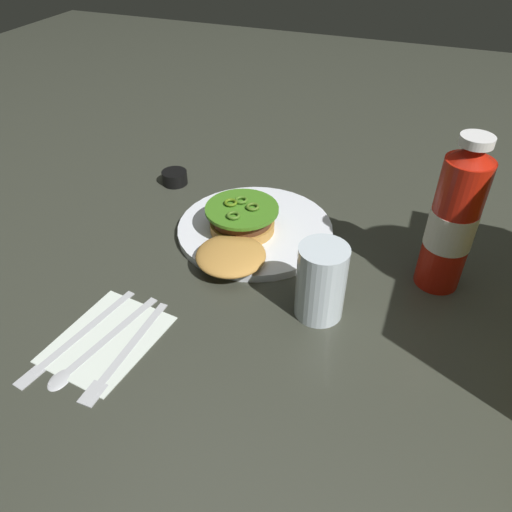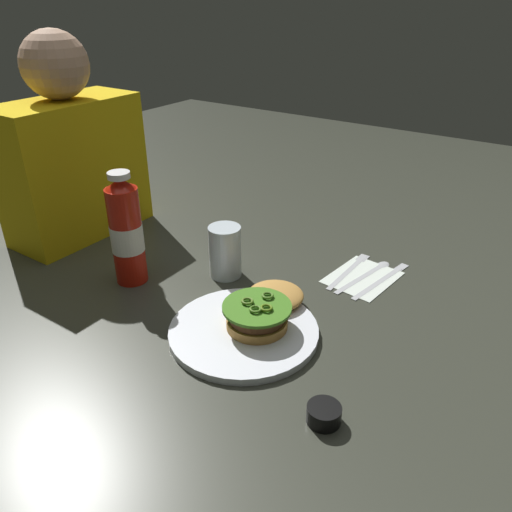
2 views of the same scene
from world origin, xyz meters
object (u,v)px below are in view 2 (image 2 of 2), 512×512
object	(u,v)px
burger_sandwich	(264,308)
spoon_utensil	(370,271)
napkin	(362,277)
diner_person	(71,154)
fork_utensil	(352,267)
butter_knife	(384,277)
water_glass	(225,252)
ketchup_bottle	(126,232)
condiment_cup	(324,414)
dinner_plate	(244,331)

from	to	relation	value
burger_sandwich	spoon_utensil	size ratio (longest dim) A/B	1.08
napkin	diner_person	world-z (taller)	diner_person
burger_sandwich	fork_utensil	size ratio (longest dim) A/B	1.11
butter_knife	diner_person	bearing A→B (deg)	105.50
water_glass	spoon_utensil	bearing A→B (deg)	-54.46
water_glass	fork_utensil	distance (m)	0.29
burger_sandwich	ketchup_bottle	bearing A→B (deg)	95.30
burger_sandwich	diner_person	world-z (taller)	diner_person
butter_knife	burger_sandwich	bearing A→B (deg)	155.43
condiment_cup	water_glass	bearing A→B (deg)	55.68
butter_knife	fork_utensil	bearing A→B (deg)	88.77
dinner_plate	ketchup_bottle	bearing A→B (deg)	86.06
ketchup_bottle	napkin	xyz separation A→B (m)	(0.29, -0.41, -0.11)
spoon_utensil	fork_utensil	size ratio (longest dim) A/B	1.02
ketchup_bottle	napkin	distance (m)	0.52
water_glass	burger_sandwich	bearing A→B (deg)	-121.07
fork_utensil	diner_person	xyz separation A→B (m)	(-0.21, 0.67, 0.20)
ketchup_bottle	butter_knife	xyz separation A→B (m)	(0.31, -0.46, -0.11)
dinner_plate	burger_sandwich	size ratio (longest dim) A/B	1.31
dinner_plate	butter_knife	world-z (taller)	dinner_plate
butter_knife	diner_person	distance (m)	0.80
burger_sandwich	spoon_utensil	bearing A→B (deg)	-17.81
napkin	spoon_utensil	distance (m)	0.03
condiment_cup	spoon_utensil	world-z (taller)	condiment_cup
dinner_plate	water_glass	distance (m)	0.23
spoon_utensil	diner_person	size ratio (longest dim) A/B	0.40
napkin	diner_person	distance (m)	0.76
napkin	spoon_utensil	bearing A→B (deg)	-11.74
burger_sandwich	butter_knife	bearing A→B (deg)	-24.57
water_glass	fork_utensil	xyz separation A→B (m)	(0.18, -0.22, -0.05)
butter_knife	fork_utensil	xyz separation A→B (m)	(0.00, 0.08, -0.00)
burger_sandwich	fork_utensil	distance (m)	0.29
napkin	spoon_utensil	xyz separation A→B (m)	(0.03, -0.01, 0.00)
condiment_cup	butter_knife	world-z (taller)	condiment_cup
napkin	spoon_utensil	size ratio (longest dim) A/B	0.81
diner_person	water_glass	bearing A→B (deg)	-86.61
water_glass	condiment_cup	world-z (taller)	water_glass
water_glass	butter_knife	distance (m)	0.36
dinner_plate	ketchup_bottle	world-z (taller)	ketchup_bottle
condiment_cup	fork_utensil	size ratio (longest dim) A/B	0.27
ketchup_bottle	water_glass	world-z (taller)	ketchup_bottle
napkin	ketchup_bottle	bearing A→B (deg)	125.26
dinner_plate	condiment_cup	bearing A→B (deg)	-115.42
dinner_plate	condiment_cup	xyz separation A→B (m)	(-0.10, -0.22, 0.01)
burger_sandwich	diner_person	xyz separation A→B (m)	(0.08, 0.62, 0.17)
napkin	fork_utensil	world-z (taller)	fork_utensil
ketchup_bottle	spoon_utensil	world-z (taller)	ketchup_bottle
burger_sandwich	water_glass	size ratio (longest dim) A/B	1.81
fork_utensil	dinner_plate	bearing A→B (deg)	169.74
butter_knife	condiment_cup	bearing A→B (deg)	-169.78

